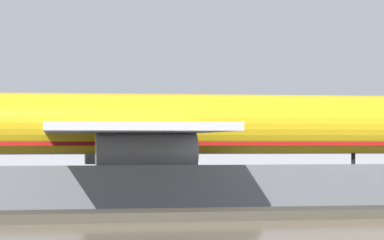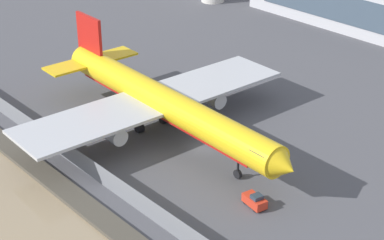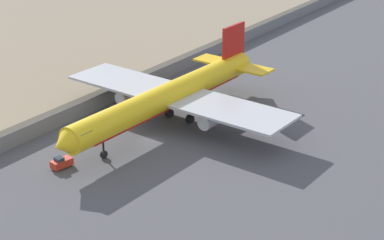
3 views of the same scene
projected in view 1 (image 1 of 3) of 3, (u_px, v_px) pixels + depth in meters
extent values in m
plane|color=#4C4C51|center=(232.00, 195.00, 68.43)|extent=(500.00, 500.00, 0.00)
cube|color=#474238|center=(319.00, 213.00, 48.29)|extent=(320.00, 3.00, 0.50)
cube|color=slate|center=(294.00, 188.00, 52.74)|extent=(280.00, 0.08, 2.71)
cylinder|color=slate|center=(294.00, 188.00, 52.74)|extent=(0.10, 0.10, 2.71)
cylinder|color=yellow|center=(146.00, 124.00, 66.02)|extent=(45.06, 5.78, 4.36)
cube|color=red|center=(146.00, 140.00, 66.00)|extent=(38.29, 4.69, 0.79)
cube|color=#B7BABF|center=(106.00, 133.00, 76.32)|extent=(10.56, 21.87, 0.44)
cube|color=#B7BABF|center=(127.00, 129.00, 55.01)|extent=(10.56, 21.87, 0.44)
cylinder|color=#B7BABF|center=(123.00, 150.00, 74.79)|extent=(6.36, 2.60, 2.40)
cylinder|color=#B7BABF|center=(146.00, 152.00, 56.89)|extent=(6.36, 2.60, 2.40)
cylinder|color=black|center=(353.00, 170.00, 68.36)|extent=(0.31, 0.31, 2.55)
cylinder|color=black|center=(353.00, 187.00, 68.33)|extent=(1.24, 0.52, 1.22)
cylinder|color=black|center=(100.00, 170.00, 67.72)|extent=(0.35, 0.35, 2.55)
cylinder|color=black|center=(100.00, 188.00, 67.69)|extent=(1.44, 1.03, 1.41)
cylinder|color=black|center=(104.00, 173.00, 63.19)|extent=(0.35, 0.35, 2.55)
cylinder|color=black|center=(104.00, 191.00, 63.16)|extent=(1.44, 1.03, 1.41)
cube|color=#B2B2B7|center=(232.00, 136.00, 133.52)|extent=(117.47, 16.40, 9.81)
cube|color=#3D4C5B|center=(246.00, 132.00, 125.40)|extent=(108.07, 0.16, 5.88)
cube|color=#5B5E63|center=(232.00, 101.00, 133.64)|extent=(118.07, 17.00, 0.50)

